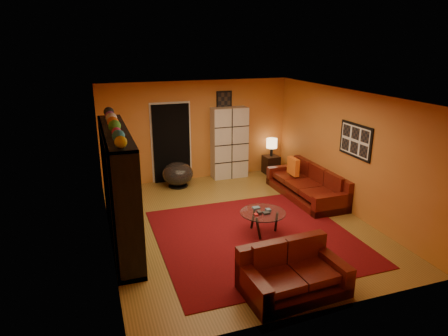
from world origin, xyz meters
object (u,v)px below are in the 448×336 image
object	(u,v)px
loveseat	(291,273)
bowl_chair	(178,174)
storage_cabinet	(229,143)
table_lamp	(272,144)
coffee_table	(263,215)
tv	(122,188)
side_table	(271,165)
entertainment_unit	(119,187)
sofa	(310,185)

from	to	relation	value
loveseat	bowl_chair	size ratio (longest dim) A/B	1.98
storage_cabinet	table_lamp	xyz separation A→B (m)	(1.21, -0.10, -0.10)
table_lamp	bowl_chair	bearing A→B (deg)	-175.48
coffee_table	tv	bearing A→B (deg)	165.00
bowl_chair	side_table	distance (m)	2.72
loveseat	coffee_table	world-z (taller)	loveseat
coffee_table	table_lamp	size ratio (longest dim) A/B	1.76
coffee_table	side_table	xyz separation A→B (m)	(1.75, 3.30, -0.14)
storage_cabinet	table_lamp	distance (m)	1.22
coffee_table	bowl_chair	world-z (taller)	bowl_chair
coffee_table	storage_cabinet	size ratio (longest dim) A/B	0.46
tv	bowl_chair	size ratio (longest dim) A/B	1.26
entertainment_unit	table_lamp	size ratio (longest dim) A/B	6.07
tv	bowl_chair	distance (m)	2.95
entertainment_unit	table_lamp	world-z (taller)	entertainment_unit
coffee_table	storage_cabinet	xyz separation A→B (m)	(0.54, 3.41, 0.55)
tv	loveseat	bearing A→B (deg)	-139.03
sofa	side_table	world-z (taller)	sofa
entertainment_unit	storage_cabinet	world-z (taller)	entertainment_unit
tv	storage_cabinet	world-z (taller)	storage_cabinet
loveseat	coffee_table	bearing A→B (deg)	-14.70
side_table	tv	bearing A→B (deg)	-148.35
bowl_chair	entertainment_unit	bearing A→B (deg)	-122.94
loveseat	entertainment_unit	bearing A→B (deg)	38.98
loveseat	coffee_table	size ratio (longest dim) A/B	1.78
tv	coffee_table	distance (m)	2.68
entertainment_unit	side_table	distance (m)	5.15
storage_cabinet	loveseat	bearing A→B (deg)	-99.86
sofa	tv	bearing A→B (deg)	-171.43
loveseat	coffee_table	xyz separation A→B (m)	(0.36, 1.81, 0.11)
entertainment_unit	tv	size ratio (longest dim) A/B	3.05
tv	table_lamp	size ratio (longest dim) A/B	1.99
loveseat	storage_cabinet	xyz separation A→B (m)	(0.90, 5.22, 0.66)
entertainment_unit	table_lamp	bearing A→B (deg)	31.99
entertainment_unit	sofa	xyz separation A→B (m)	(4.42, 0.78, -0.77)
tv	sofa	world-z (taller)	tv
sofa	table_lamp	world-z (taller)	table_lamp
table_lamp	sofa	bearing A→B (deg)	-87.02
side_table	table_lamp	world-z (taller)	table_lamp
sofa	table_lamp	xyz separation A→B (m)	(-0.10, 1.92, 0.57)
sofa	loveseat	size ratio (longest dim) A/B	1.53
tv	bowl_chair	world-z (taller)	tv
storage_cabinet	side_table	world-z (taller)	storage_cabinet
coffee_table	side_table	world-z (taller)	side_table
entertainment_unit	coffee_table	world-z (taller)	entertainment_unit
table_lamp	side_table	bearing A→B (deg)	0.00
tv	coffee_table	bearing A→B (deg)	-105.00
loveseat	storage_cabinet	size ratio (longest dim) A/B	0.81
sofa	bowl_chair	bearing A→B (deg)	148.06
storage_cabinet	bowl_chair	distance (m)	1.65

